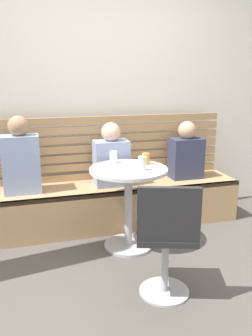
{
  "coord_description": "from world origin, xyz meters",
  "views": [
    {
      "loc": [
        -0.77,
        -2.12,
        1.51
      ],
      "look_at": [
        0.03,
        0.66,
        0.75
      ],
      "focal_mm": 37.58,
      "sensor_mm": 36.0,
      "label": 1
    }
  ],
  "objects_px": {
    "booth_bench": "(109,205)",
    "cup_tumbler_orange": "(146,159)",
    "white_chair": "(167,237)",
    "cup_water_clear": "(113,157)",
    "person_child_middle": "(111,158)",
    "cup_glass_tall": "(142,163)",
    "person_child_left": "(186,153)",
    "person_adult": "(21,159)",
    "cafe_table": "(128,192)",
    "plate_small": "(128,167)"
  },
  "relations": [
    {
      "from": "booth_bench",
      "to": "cup_tumbler_orange",
      "type": "xyz_separation_m",
      "value": [
        0.25,
        -0.42,
        0.57
      ]
    },
    {
      "from": "white_chair",
      "to": "cup_water_clear",
      "type": "relative_size",
      "value": 7.73
    },
    {
      "from": "person_child_middle",
      "to": "cup_glass_tall",
      "type": "height_order",
      "value": "person_child_middle"
    },
    {
      "from": "person_child_left",
      "to": "person_child_middle",
      "type": "relative_size",
      "value": 0.96
    },
    {
      "from": "person_adult",
      "to": "person_child_middle",
      "type": "bearing_deg",
      "value": -0.3
    },
    {
      "from": "person_child_middle",
      "to": "cup_water_clear",
      "type": "distance_m",
      "value": 0.3
    },
    {
      "from": "person_child_middle",
      "to": "cup_water_clear",
      "type": "xyz_separation_m",
      "value": [
        -0.05,
        -0.29,
        0.08
      ]
    },
    {
      "from": "cafe_table",
      "to": "booth_bench",
      "type": "bearing_deg",
      "value": 96.66
    },
    {
      "from": "person_child_middle",
      "to": "plate_small",
      "type": "height_order",
      "value": "person_child_middle"
    },
    {
      "from": "white_chair",
      "to": "person_child_left",
      "type": "relative_size",
      "value": 1.39
    },
    {
      "from": "white_chair",
      "to": "cafe_table",
      "type": "bearing_deg",
      "value": 91.98
    },
    {
      "from": "booth_bench",
      "to": "cup_water_clear",
      "type": "distance_m",
      "value": 0.64
    },
    {
      "from": "cafe_table",
      "to": "person_child_left",
      "type": "bearing_deg",
      "value": 34.04
    },
    {
      "from": "plate_small",
      "to": "person_child_middle",
      "type": "bearing_deg",
      "value": 93.37
    },
    {
      "from": "cup_glass_tall",
      "to": "plate_small",
      "type": "xyz_separation_m",
      "value": [
        -0.09,
        0.1,
        -0.05
      ]
    },
    {
      "from": "cafe_table",
      "to": "plate_small",
      "type": "xyz_separation_m",
      "value": [
        -0.0,
        0.0,
        0.23
      ]
    },
    {
      "from": "cafe_table",
      "to": "person_child_middle",
      "type": "relative_size",
      "value": 1.17
    },
    {
      "from": "plate_small",
      "to": "person_child_left",
      "type": "bearing_deg",
      "value": 33.94
    },
    {
      "from": "person_child_left",
      "to": "person_adult",
      "type": "bearing_deg",
      "value": -178.77
    },
    {
      "from": "cup_tumbler_orange",
      "to": "person_child_middle",
      "type": "bearing_deg",
      "value": 118.37
    },
    {
      "from": "cup_water_clear",
      "to": "person_child_left",
      "type": "bearing_deg",
      "value": 20.27
    },
    {
      "from": "booth_bench",
      "to": "person_child_middle",
      "type": "height_order",
      "value": "person_child_middle"
    },
    {
      "from": "cafe_table",
      "to": "person_adult",
      "type": "bearing_deg",
      "value": 150.36
    },
    {
      "from": "person_child_middle",
      "to": "plate_small",
      "type": "xyz_separation_m",
      "value": [
        0.03,
        -0.5,
        0.03
      ]
    },
    {
      "from": "white_chair",
      "to": "booth_bench",
      "type": "bearing_deg",
      "value": 93.8
    },
    {
      "from": "booth_bench",
      "to": "person_child_left",
      "type": "height_order",
      "value": "person_child_left"
    },
    {
      "from": "booth_bench",
      "to": "cup_water_clear",
      "type": "relative_size",
      "value": 24.55
    },
    {
      "from": "person_adult",
      "to": "cup_glass_tall",
      "type": "relative_size",
      "value": 6.05
    },
    {
      "from": "cafe_table",
      "to": "person_adult",
      "type": "distance_m",
      "value": 1.05
    },
    {
      "from": "person_child_middle",
      "to": "person_child_left",
      "type": "bearing_deg",
      "value": 2.8
    },
    {
      "from": "person_adult",
      "to": "person_child_left",
      "type": "height_order",
      "value": "person_adult"
    },
    {
      "from": "white_chair",
      "to": "person_child_left",
      "type": "height_order",
      "value": "person_child_left"
    },
    {
      "from": "person_child_middle",
      "to": "cup_tumbler_orange",
      "type": "xyz_separation_m",
      "value": [
        0.22,
        -0.41,
        0.07
      ]
    },
    {
      "from": "cafe_table",
      "to": "plate_small",
      "type": "height_order",
      "value": "plate_small"
    },
    {
      "from": "person_adult",
      "to": "person_child_middle",
      "type": "height_order",
      "value": "person_adult"
    },
    {
      "from": "cafe_table",
      "to": "person_adult",
      "type": "height_order",
      "value": "person_adult"
    },
    {
      "from": "booth_bench",
      "to": "cafe_table",
      "type": "xyz_separation_m",
      "value": [
        0.06,
        -0.51,
        0.3
      ]
    },
    {
      "from": "booth_bench",
      "to": "white_chair",
      "type": "distance_m",
      "value": 1.35
    },
    {
      "from": "booth_bench",
      "to": "person_child_middle",
      "type": "bearing_deg",
      "value": -17.11
    },
    {
      "from": "person_child_middle",
      "to": "person_adult",
      "type": "bearing_deg",
      "value": 179.7
    },
    {
      "from": "person_child_left",
      "to": "cup_glass_tall",
      "type": "distance_m",
      "value": 0.97
    },
    {
      "from": "person_adult",
      "to": "cup_water_clear",
      "type": "height_order",
      "value": "person_adult"
    },
    {
      "from": "person_child_left",
      "to": "cup_tumbler_orange",
      "type": "xyz_separation_m",
      "value": [
        -0.61,
        -0.45,
        0.08
      ]
    },
    {
      "from": "cup_glass_tall",
      "to": "cup_water_clear",
      "type": "xyz_separation_m",
      "value": [
        -0.17,
        0.32,
        -0.01
      ]
    },
    {
      "from": "person_adult",
      "to": "person_child_middle",
      "type": "relative_size",
      "value": 1.14
    },
    {
      "from": "cup_glass_tall",
      "to": "cup_tumbler_orange",
      "type": "distance_m",
      "value": 0.22
    },
    {
      "from": "person_child_left",
      "to": "plate_small",
      "type": "relative_size",
      "value": 3.6
    },
    {
      "from": "person_adult",
      "to": "cup_glass_tall",
      "type": "xyz_separation_m",
      "value": [
        0.98,
        -0.61,
        0.04
      ]
    },
    {
      "from": "cafe_table",
      "to": "cup_water_clear",
      "type": "height_order",
      "value": "cup_water_clear"
    },
    {
      "from": "white_chair",
      "to": "person_child_left",
      "type": "xyz_separation_m",
      "value": [
        0.78,
        1.35,
        0.24
      ]
    }
  ]
}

